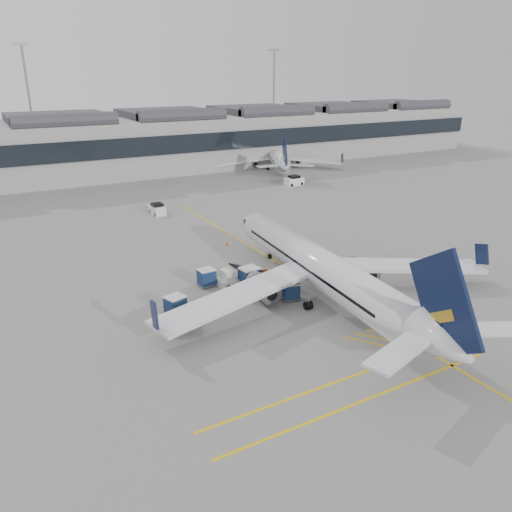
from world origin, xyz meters
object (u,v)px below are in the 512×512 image
airliner_main (322,269)px  belt_loader (238,278)px  ramp_agent_b (265,278)px  pushback_tug (179,322)px  ramp_agent_a (284,277)px  baggage_cart_a (291,291)px

airliner_main → belt_loader: size_ratio=6.95×
airliner_main → ramp_agent_b: airliner_main is taller
belt_loader → ramp_agent_b: 2.87m
belt_loader → airliner_main: bearing=-51.9°
airliner_main → pushback_tug: size_ratio=15.54×
ramp_agent_a → ramp_agent_b: size_ratio=0.97×
belt_loader → baggage_cart_a: (2.56, -5.61, 0.27)m
belt_loader → baggage_cart_a: 6.17m
airliner_main → ramp_agent_a: (-1.63, 3.94, -1.89)m
belt_loader → ramp_agent_a: belt_loader is taller
airliner_main → belt_loader: 8.78m
belt_loader → baggage_cart_a: belt_loader is taller
airliner_main → belt_loader: bearing=134.4°
belt_loader → ramp_agent_a: size_ratio=2.71×
baggage_cart_a → pushback_tug: bearing=-164.7°
baggage_cart_a → airliner_main: bearing=-6.0°
ramp_agent_a → baggage_cart_a: bearing=-132.1°
airliner_main → baggage_cart_a: 3.52m
airliner_main → ramp_agent_a: size_ratio=18.87×
belt_loader → ramp_agent_b: size_ratio=2.64×
ramp_agent_b → ramp_agent_a: bearing=137.4°
pushback_tug → baggage_cart_a: bearing=5.7°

